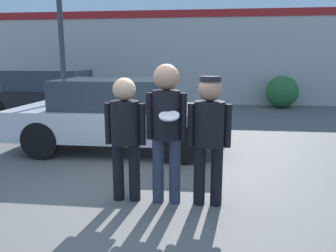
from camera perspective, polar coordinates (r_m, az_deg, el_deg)
name	(u,v)px	position (r m, az deg, el deg)	size (l,w,h in m)	color
ground_plane	(143,194)	(4.71, -4.39, -11.77)	(56.00, 56.00, 0.00)	#5B5956
storefront_building	(187,57)	(14.16, 3.28, 11.86)	(24.00, 0.22, 3.88)	beige
person_left	(125,129)	(4.28, -7.46, -0.53)	(0.54, 0.37, 1.64)	black
person_middle_with_frisbee	(166,121)	(4.14, -0.29, 0.86)	(0.52, 0.54, 1.81)	#2D3347
person_right	(209,129)	(4.13, 7.17, -0.55)	(0.55, 0.38, 1.66)	black
parked_car_near	(118,114)	(6.90, -8.62, 2.09)	(4.26, 1.93, 1.47)	silver
parked_car_far	(52,93)	(11.58, -19.60, 5.37)	(4.65, 1.90, 1.54)	black
shrub	(282,92)	(13.70, 19.25, 5.63)	(1.25, 1.25, 1.25)	#2D6B33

